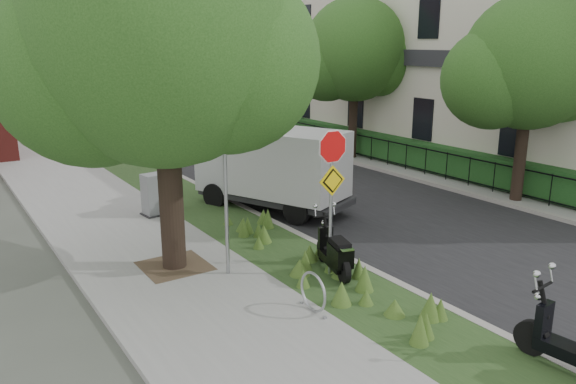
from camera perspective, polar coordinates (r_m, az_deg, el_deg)
name	(u,v)px	position (r m, az deg, el deg)	size (l,w,h in m)	color
ground	(397,274)	(12.62, 11.00, -8.14)	(120.00, 120.00, 0.00)	#4C5147
sidewalk_near	(81,197)	(19.24, -20.26, -0.49)	(3.50, 60.00, 0.12)	gray
verge	(163,185)	(20.00, -12.62, 0.66)	(2.00, 60.00, 0.12)	#24411B
kerb_near	(189,181)	(20.35, -9.99, 1.07)	(0.20, 60.00, 0.13)	#9E9991
road	(272,171)	(21.94, -1.59, 2.14)	(7.00, 60.00, 0.01)	black
kerb_far	(343,159)	(23.91, 5.56, 3.31)	(0.20, 60.00, 0.13)	#9E9991
footpath_far	(373,155)	(25.00, 8.61, 3.71)	(3.20, 60.00, 0.12)	gray
street_tree_main	(158,47)	(11.81, -13.11, 14.16)	(6.21, 5.54, 7.66)	black
bare_post	(226,183)	(11.53, -6.37, 0.97)	(0.08, 0.08, 4.00)	#A5A8AD
bike_hoop	(313,292)	(10.38, 2.57, -10.11)	(0.06, 0.78, 0.77)	#A5A8AD
sign_assembly	(332,173)	(11.42, 4.49, 1.94)	(0.94, 0.08, 3.22)	#A5A8AD
fence_far	(356,144)	(24.24, 6.90, 4.88)	(0.04, 24.00, 1.00)	black
hedge_far	(368,142)	(24.69, 8.14, 5.03)	(1.00, 24.00, 1.10)	#174018
terrace_houses	(431,58)	(26.85, 14.35, 13.01)	(7.40, 26.40, 8.20)	beige
far_tree_a	(527,69)	(18.33, 23.13, 11.45)	(4.60, 4.10, 6.22)	black
far_tree_b	(353,55)	(23.74, 6.61, 13.67)	(4.83, 4.31, 6.56)	black
far_tree_c	(255,60)	(30.33, -3.37, 13.24)	(4.37, 3.89, 5.93)	black
scooter_near	(336,257)	(11.93, 4.95, -6.58)	(0.69, 1.71, 0.83)	black
box_truck	(275,166)	(16.52, -1.31, 2.67)	(3.46, 4.94, 2.09)	#262628
utility_cabinet	(157,195)	(16.40, -13.13, -0.26)	(0.95, 0.69, 1.18)	#262628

